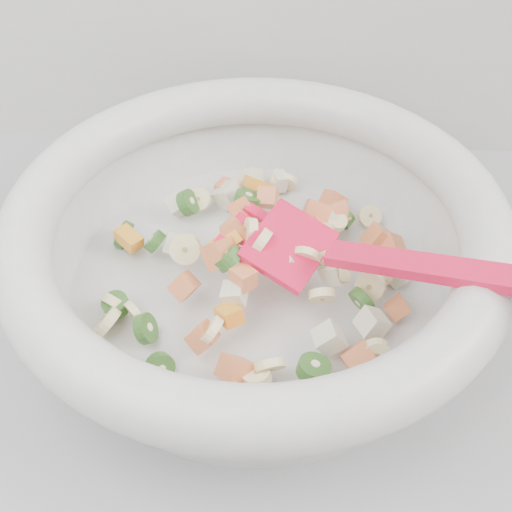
{
  "coord_description": "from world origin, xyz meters",
  "views": [
    {
      "loc": [
        0.09,
        1.08,
        1.34
      ],
      "look_at": [
        0.06,
        1.48,
        0.95
      ],
      "focal_mm": 45.0,
      "sensor_mm": 36.0,
      "label": 1
    }
  ],
  "objects": [
    {
      "name": "mixing_bowl",
      "position": [
        0.07,
        1.48,
        0.97
      ],
      "size": [
        0.49,
        0.43,
        0.15
      ],
      "color": "silver",
      "rests_on": "counter"
    }
  ]
}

